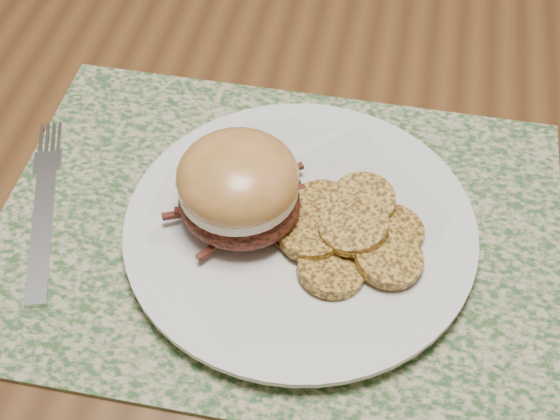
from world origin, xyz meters
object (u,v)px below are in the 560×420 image
object	(u,v)px
dining_table	(63,75)
pork_sandwich	(238,187)
dinner_plate	(300,230)
fork	(44,205)

from	to	relation	value
dining_table	pork_sandwich	size ratio (longest dim) A/B	11.98
pork_sandwich	dinner_plate	bearing A→B (deg)	26.97
pork_sandwich	fork	size ratio (longest dim) A/B	0.66
dinner_plate	pork_sandwich	world-z (taller)	pork_sandwich
fork	pork_sandwich	bearing A→B (deg)	-15.65
dinner_plate	fork	distance (m)	0.21
pork_sandwich	dining_table	bearing A→B (deg)	161.89
pork_sandwich	fork	distance (m)	0.17
dining_table	dinner_plate	xyz separation A→B (m)	(0.31, -0.24, 0.09)
pork_sandwich	fork	bearing A→B (deg)	-152.99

